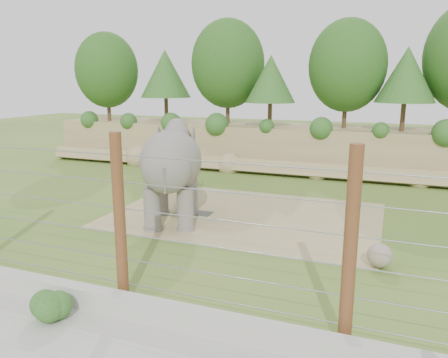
% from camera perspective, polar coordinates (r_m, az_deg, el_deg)
% --- Properties ---
extents(ground, '(90.00, 90.00, 0.00)m').
position_cam_1_polar(ground, '(14.47, -2.88, -7.83)').
color(ground, '#436B22').
rests_on(ground, ground).
extents(back_embankment, '(30.00, 5.52, 8.77)m').
position_cam_1_polar(back_embankment, '(25.55, 10.06, 10.02)').
color(back_embankment, '#8F7854').
rests_on(back_embankment, ground).
extents(dirt_patch, '(10.00, 7.00, 0.02)m').
position_cam_1_polar(dirt_patch, '(16.95, 2.81, -4.69)').
color(dirt_patch, '#9D9060').
rests_on(dirt_patch, ground).
extents(drain_grate, '(1.00, 0.60, 0.03)m').
position_cam_1_polar(drain_grate, '(17.11, -3.28, -4.44)').
color(drain_grate, '#262628').
rests_on(drain_grate, dirt_patch).
extents(elephant, '(3.28, 4.74, 3.53)m').
position_cam_1_polar(elephant, '(15.81, -6.87, 0.53)').
color(elephant, slate).
rests_on(elephant, ground).
extents(stone_ball, '(0.68, 0.68, 0.68)m').
position_cam_1_polar(stone_ball, '(12.95, 19.67, -9.39)').
color(stone_ball, gray).
rests_on(stone_ball, dirt_patch).
extents(retaining_wall, '(26.00, 0.35, 0.50)m').
position_cam_1_polar(retaining_wall, '(10.40, -14.56, -15.32)').
color(retaining_wall, '#ABA79F').
rests_on(retaining_wall, ground).
extents(barrier_fence, '(20.26, 0.26, 4.00)m').
position_cam_1_polar(barrier_fence, '(10.10, -13.46, -5.34)').
color(barrier_fence, '#523016').
rests_on(barrier_fence, ground).
extents(walkway_shrub, '(0.67, 0.67, 0.67)m').
position_cam_1_polar(walkway_shrub, '(10.41, -21.89, -15.28)').
color(walkway_shrub, '#265718').
rests_on(walkway_shrub, walkway).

